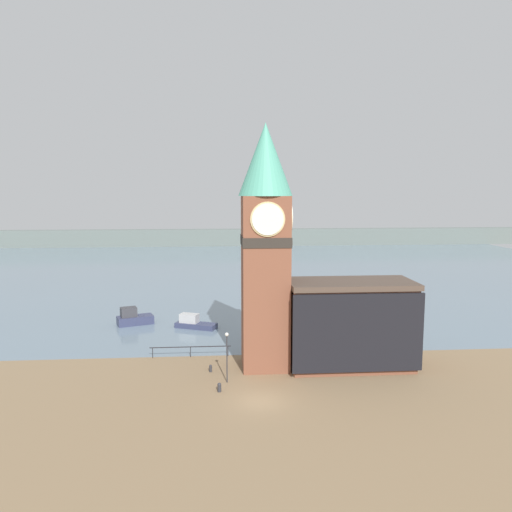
% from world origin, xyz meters
% --- Properties ---
extents(ground_plane, '(160.00, 160.00, 0.00)m').
position_xyz_m(ground_plane, '(0.00, 0.00, 0.00)').
color(ground_plane, '#846B4C').
extents(water, '(160.00, 120.00, 0.00)m').
position_xyz_m(water, '(0.00, 71.26, -0.00)').
color(water, slate).
rests_on(water, ground_plane).
extents(far_shoreline, '(180.00, 3.00, 5.00)m').
position_xyz_m(far_shoreline, '(0.00, 111.26, 2.50)').
color(far_shoreline, slate).
rests_on(far_shoreline, water).
extents(pier_railing, '(8.08, 0.08, 1.09)m').
position_xyz_m(pier_railing, '(-6.09, 11.01, 0.93)').
color(pier_railing, '#232328').
rests_on(pier_railing, ground_plane).
extents(clock_tower, '(4.90, 4.90, 22.53)m').
position_xyz_m(clock_tower, '(1.09, 7.82, 11.96)').
color(clock_tower, brown).
rests_on(clock_tower, ground_plane).
extents(pier_building, '(11.75, 5.73, 8.19)m').
position_xyz_m(pier_building, '(9.07, 7.23, 4.12)').
color(pier_building, brown).
rests_on(pier_building, ground_plane).
extents(boat_near, '(5.26, 3.50, 1.68)m').
position_xyz_m(boat_near, '(-6.29, 21.77, 0.60)').
color(boat_near, '#333856').
rests_on(boat_near, water).
extents(boat_far, '(4.71, 3.29, 2.22)m').
position_xyz_m(boat_far, '(-13.80, 23.84, 0.81)').
color(boat_far, '#333856').
rests_on(boat_far, water).
extents(mooring_bollard_near, '(0.33, 0.33, 0.78)m').
position_xyz_m(mooring_bollard_near, '(-3.25, 2.13, 0.42)').
color(mooring_bollard_near, '#2D2D33').
rests_on(mooring_bollard_near, ground_plane).
extents(mooring_bollard_far, '(0.27, 0.27, 0.67)m').
position_xyz_m(mooring_bollard_far, '(-4.04, 6.78, 0.36)').
color(mooring_bollard_far, '#2D2D33').
rests_on(mooring_bollard_far, ground_plane).
extents(lamp_post, '(0.32, 0.32, 4.45)m').
position_xyz_m(lamp_post, '(-2.57, 4.13, 3.06)').
color(lamp_post, '#2D2D33').
rests_on(lamp_post, ground_plane).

